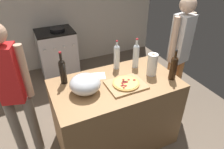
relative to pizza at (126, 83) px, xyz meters
name	(u,v)px	position (x,y,z in m)	size (l,w,h in m)	color
ground_plane	(94,102)	(-0.06, 0.91, -0.93)	(3.97, 3.60, 0.02)	#6B5B4C
kitchen_wall_rear	(61,1)	(-0.06, 2.46, 0.38)	(3.97, 0.10, 2.60)	beige
counter	(116,113)	(-0.07, 0.09, -0.48)	(1.40, 0.79, 0.89)	#9E7247
cutting_board	(126,85)	(0.00, 0.00, -0.02)	(0.40, 0.32, 0.02)	tan
pizza	(126,83)	(0.00, 0.00, 0.00)	(0.29, 0.29, 0.03)	tan
mixing_bowl	(85,84)	(-0.42, 0.08, 0.06)	(0.31, 0.31, 0.19)	#B2B2B7
paper_towel_roll	(152,65)	(0.38, 0.07, 0.10)	(0.11, 0.11, 0.26)	white
wine_bottle_green	(136,55)	(0.30, 0.30, 0.13)	(0.07, 0.07, 0.37)	silver
wine_bottle_dark	(117,56)	(0.08, 0.38, 0.13)	(0.07, 0.07, 0.36)	silver
wine_bottle_amber	(63,70)	(-0.58, 0.34, 0.13)	(0.07, 0.07, 0.37)	black
wine_bottle_clear	(174,67)	(0.53, -0.10, 0.12)	(0.08, 0.08, 0.36)	#331E0F
recipe_sheet	(96,76)	(-0.22, 0.31, -0.03)	(0.21, 0.15, 0.00)	white
stove	(58,53)	(-0.34, 2.06, -0.48)	(0.67, 0.60, 0.92)	#B7B7BC
person_in_stripes	(13,89)	(-1.09, 0.39, 0.01)	(0.38, 0.25, 1.62)	slate
person_in_red	(179,51)	(0.98, 0.30, 0.05)	(0.38, 0.24, 1.68)	#D88C4C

